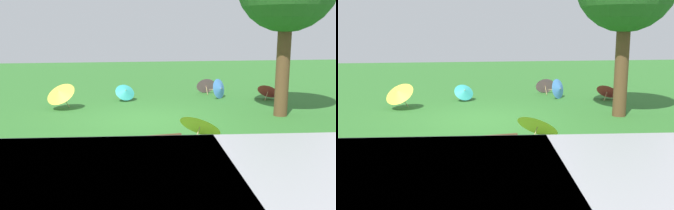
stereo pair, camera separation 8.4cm
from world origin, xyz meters
The scene contains 9 objects.
ground centered at (0.00, 0.00, 0.00)m, with size 40.00×40.00×0.00m, color #2D6B28.
park_bench centered at (0.64, 4.82, 0.47)m, with size 1.65×0.69×0.90m.
parasol_yellow_0 centered at (2.63, -1.82, 0.57)m, with size 1.24×1.21×0.94m.
parasol_yellow_1 centered at (-1.02, 2.57, 0.47)m, with size 1.27×1.26×0.82m.
parasol_red_0 centered at (2.47, 4.36, 0.41)m, with size 0.84×0.91×0.82m.
parasol_red_1 centered at (-4.77, -2.66, 0.37)m, with size 1.05×1.05×0.69m.
parasol_blue_1 centered at (-3.04, -3.10, 0.38)m, with size 0.74×0.72×0.75m.
parasol_pink_1 centered at (-2.79, -4.35, 0.36)m, with size 0.79×0.79×0.72m.
parasol_teal_2 centered at (0.49, -3.06, 0.36)m, with size 0.85×0.77×0.66m.
Camera 1 is at (0.92, 10.90, 2.59)m, focal length 41.68 mm.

